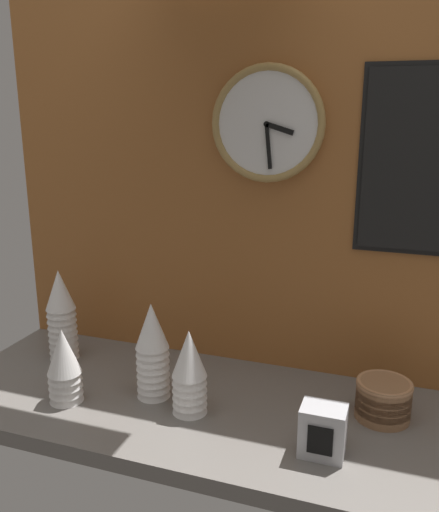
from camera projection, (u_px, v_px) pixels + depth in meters
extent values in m
cube|color=slate|center=(246.00, 415.00, 1.35)|extent=(1.60, 0.56, 0.04)
cube|color=#A3602D|center=(277.00, 183.00, 1.44)|extent=(1.60, 0.03, 1.05)
cone|color=white|center=(153.00, 375.00, 1.38)|extent=(0.09, 0.09, 0.12)
cone|color=white|center=(153.00, 368.00, 1.38)|extent=(0.09, 0.09, 0.12)
cone|color=white|center=(153.00, 361.00, 1.37)|extent=(0.09, 0.09, 0.12)
cone|color=white|center=(153.00, 354.00, 1.37)|extent=(0.09, 0.09, 0.12)
cone|color=white|center=(152.00, 347.00, 1.36)|extent=(0.09, 0.09, 0.12)
cone|color=white|center=(152.00, 340.00, 1.36)|extent=(0.09, 0.09, 0.12)
cone|color=white|center=(152.00, 333.00, 1.35)|extent=(0.09, 0.09, 0.12)
cone|color=white|center=(152.00, 326.00, 1.35)|extent=(0.09, 0.09, 0.12)
cone|color=white|center=(63.00, 339.00, 1.60)|extent=(0.09, 0.09, 0.12)
cone|color=white|center=(63.00, 333.00, 1.59)|extent=(0.09, 0.09, 0.12)
cone|color=white|center=(62.00, 327.00, 1.59)|extent=(0.09, 0.09, 0.12)
cone|color=white|center=(62.00, 321.00, 1.58)|extent=(0.09, 0.09, 0.12)
cone|color=white|center=(61.00, 315.00, 1.58)|extent=(0.09, 0.09, 0.12)
cone|color=white|center=(61.00, 309.00, 1.57)|extent=(0.09, 0.09, 0.12)
cone|color=white|center=(60.00, 302.00, 1.57)|extent=(0.09, 0.09, 0.12)
cone|color=white|center=(60.00, 296.00, 1.56)|extent=(0.09, 0.09, 0.12)
cone|color=white|center=(59.00, 290.00, 1.56)|extent=(0.09, 0.09, 0.12)
cone|color=white|center=(190.00, 390.00, 1.31)|extent=(0.09, 0.09, 0.12)
cone|color=white|center=(190.00, 383.00, 1.30)|extent=(0.09, 0.09, 0.12)
cone|color=white|center=(189.00, 376.00, 1.30)|extent=(0.09, 0.09, 0.12)
cone|color=white|center=(189.00, 368.00, 1.29)|extent=(0.09, 0.09, 0.12)
cone|color=white|center=(189.00, 361.00, 1.29)|extent=(0.09, 0.09, 0.12)
cone|color=white|center=(189.00, 354.00, 1.28)|extent=(0.09, 0.09, 0.12)
cone|color=white|center=(65.00, 379.00, 1.36)|extent=(0.09, 0.09, 0.12)
cone|color=white|center=(65.00, 372.00, 1.36)|extent=(0.09, 0.09, 0.12)
cone|color=white|center=(64.00, 365.00, 1.35)|extent=(0.09, 0.09, 0.12)
cone|color=white|center=(63.00, 358.00, 1.35)|extent=(0.09, 0.09, 0.12)
cone|color=white|center=(63.00, 351.00, 1.34)|extent=(0.09, 0.09, 0.12)
cylinder|color=#996B47|center=(382.00, 411.00, 1.30)|extent=(0.13, 0.13, 0.04)
cylinder|color=#996B47|center=(383.00, 403.00, 1.29)|extent=(0.13, 0.13, 0.04)
cylinder|color=#996B47|center=(384.00, 396.00, 1.29)|extent=(0.13, 0.13, 0.04)
cylinder|color=#996B47|center=(384.00, 389.00, 1.28)|extent=(0.13, 0.13, 0.04)
torus|color=tan|center=(385.00, 384.00, 1.28)|extent=(0.13, 0.13, 0.01)
cylinder|color=white|center=(268.00, 124.00, 1.39)|extent=(0.29, 0.02, 0.29)
torus|color=#AD894C|center=(267.00, 124.00, 1.38)|extent=(0.30, 0.02, 0.30)
cube|color=black|center=(280.00, 129.00, 1.37)|extent=(0.07, 0.01, 0.03)
cube|color=black|center=(268.00, 147.00, 1.39)|extent=(0.02, 0.01, 0.11)
cylinder|color=black|center=(267.00, 124.00, 1.37)|extent=(0.01, 0.01, 0.01)
cube|color=#B7B7BC|center=(323.00, 431.00, 1.15)|extent=(0.10, 0.07, 0.11)
cube|color=black|center=(320.00, 441.00, 1.11)|extent=(0.05, 0.00, 0.06)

